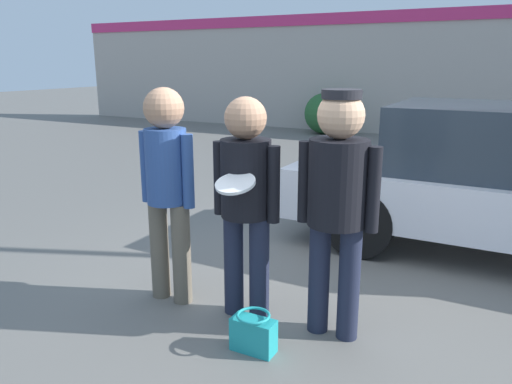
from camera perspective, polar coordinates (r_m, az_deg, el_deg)
The scene contains 7 objects.
ground_plane at distance 4.17m, azimuth 3.43°, elevation -12.42°, with size 56.00×56.00×0.00m, color #66635E.
storefront_building at distance 13.57m, azimuth 22.00°, elevation 12.45°, with size 24.00×0.22×3.15m.
person_left at distance 3.93m, azimuth -10.14°, elevation 1.54°, with size 0.49×0.32×1.71m.
person_middle_with_frisbee at distance 3.61m, azimuth -1.17°, elevation 0.20°, with size 0.54×0.58×1.66m.
person_right at distance 3.38m, azimuth 9.31°, elevation 0.03°, with size 0.57×0.40×1.73m.
shrub at distance 13.64m, azimuth 7.85°, elevation 8.89°, with size 1.09×1.09×1.09m.
handbag at distance 3.48m, azimuth -0.30°, elevation -15.85°, with size 0.30×0.23×0.27m.
Camera 1 is at (1.51, -3.39, 1.90)m, focal length 35.00 mm.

